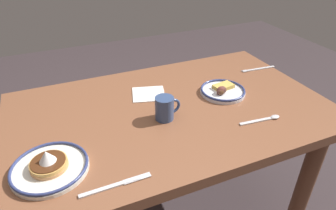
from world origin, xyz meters
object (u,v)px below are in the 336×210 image
tea_spoon (266,119)px  fork_near (258,69)px  coffee_mug (165,108)px  paper_napkin (149,94)px  butter_knife (116,185)px  plate_near_main (223,91)px  plate_center_pancakes (50,166)px

tea_spoon → fork_near: bearing=-124.3°
coffee_mug → tea_spoon: bearing=155.0°
paper_napkin → butter_knife: bearing=59.8°
coffee_mug → paper_napkin: size_ratio=0.74×
plate_near_main → butter_knife: 0.71m
plate_near_main → plate_center_pancakes: size_ratio=0.85×
butter_knife → tea_spoon: 0.66m
plate_center_pancakes → coffee_mug: 0.48m
coffee_mug → paper_napkin: (-0.00, -0.21, -0.05)m
butter_knife → tea_spoon: size_ratio=1.25×
coffee_mug → fork_near: size_ratio=0.55×
paper_napkin → butter_knife: size_ratio=0.66×
tea_spoon → butter_knife: bearing=9.0°
plate_near_main → butter_knife: plate_near_main is taller
plate_center_pancakes → paper_napkin: bearing=-143.8°
paper_napkin → tea_spoon: size_ratio=0.82×
plate_near_main → coffee_mug: 0.34m
plate_center_pancakes → tea_spoon: size_ratio=1.37×
tea_spoon → plate_near_main: bearing=-79.9°
plate_near_main → tea_spoon: plate_near_main is taller
coffee_mug → fork_near: coffee_mug is taller
paper_napkin → tea_spoon: tea_spoon is taller
plate_center_pancakes → fork_near: (-1.11, -0.36, -0.01)m
plate_near_main → plate_center_pancakes: plate_center_pancakes is taller
butter_knife → plate_center_pancakes: bearing=-39.5°
coffee_mug → fork_near: bearing=-160.4°
fork_near → butter_knife: (0.93, 0.51, -0.00)m
paper_napkin → plate_center_pancakes: bearing=36.2°
plate_center_pancakes → butter_knife: 0.24m
plate_near_main → tea_spoon: (-0.05, 0.26, -0.01)m
plate_center_pancakes → butter_knife: plate_center_pancakes is taller
paper_napkin → fork_near: size_ratio=0.74×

